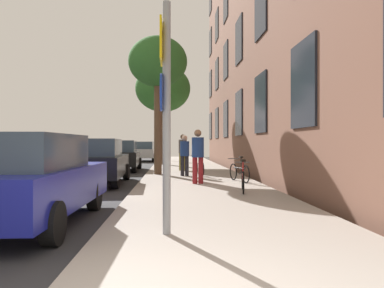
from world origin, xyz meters
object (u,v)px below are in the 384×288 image
Objects in this scene: tree_near at (158,64)px; bicycle_1 at (239,172)px; pedestrian_2 at (183,150)px; car_0 at (27,179)px; pedestrian_1 at (185,153)px; car_2 at (121,155)px; traffic_light at (163,133)px; car_1 at (97,161)px; tree_far at (163,89)px; bicycle_0 at (243,179)px; bicycle_2 at (199,167)px; sign_post at (165,103)px; car_3 at (145,151)px; pedestrian_0 at (198,153)px.

tree_near is 3.72× the size of bicycle_1.
pedestrian_2 is 0.43× the size of car_0.
pedestrian_1 is 2.91m from pedestrian_2.
pedestrian_2 is at bearing -23.49° from car_2.
car_2 is at bearing 127.42° from bicycle_1.
traffic_light is 0.74× the size of car_1.
car_2 is at bearing -118.88° from tree_far.
bicycle_2 reaches higher than bicycle_0.
car_1 is at bearing 108.94° from sign_post.
car_3 is (0.44, 16.52, -0.00)m from car_1.
tree_far is at bearing 97.68° from pedestrian_1.
car_3 is (-3.36, 14.73, 0.35)m from bicycle_2.
car_1 is (-2.58, 7.52, -1.23)m from sign_post.
pedestrian_2 reaches higher than pedestrian_1.
car_3 is (-3.11, 17.54, -0.32)m from pedestrian_0.
pedestrian_0 is 0.41× the size of car_1.
car_0 is 1.04× the size of car_3.
bicycle_0 is at bearing -73.46° from pedestrian_1.
car_3 is (-1.63, 13.74, -4.16)m from tree_near.
pedestrian_2 is (-1.44, 7.79, 0.68)m from bicycle_0.
pedestrian_1 is (-0.58, 0.05, 0.60)m from bicycle_2.
sign_post is 12.32m from pedestrian_2.
bicycle_2 reaches higher than bicycle_1.
pedestrian_0 is at bearing -82.57° from tree_far.
sign_post is 7.62m from bicycle_1.
car_2 is (-2.11, 3.39, -4.16)m from tree_near.
tree_far is at bearing 61.12° from car_2.
tree_near is 4.18m from pedestrian_1.
bicycle_1 is 5.60m from pedestrian_2.
tree_near is at bearing 78.04° from car_0.
pedestrian_1 is at bearing 96.70° from pedestrian_0.
car_0 is at bearing -105.57° from pedestrian_2.
bicycle_1 is at bearing -5.63° from car_1.
tree_near is at bearing 140.80° from pedestrian_1.
car_2 is at bearing 90.33° from car_1.
bicycle_1 is 17.64m from car_3.
pedestrian_1 is (1.11, -8.22, -3.93)m from tree_far.
car_1 is 1.09× the size of car_3.
pedestrian_1 is 3.72m from car_1.
tree_near is 1.39× the size of car_2.
sign_post is 2.11× the size of bicycle_1.
pedestrian_2 is (1.22, -10.83, -1.21)m from traffic_light.
pedestrian_1 reaches higher than car_1.
tree_far is at bearing -75.53° from car_3.
pedestrian_2 is (-0.57, 2.96, 0.67)m from bicycle_2.
bicycle_2 is 15.11m from car_3.
car_0 and car_3 have the same top height.
tree_near reaches higher than car_2.
pedestrian_1 is 5.42m from car_2.
pedestrian_0 is 5.78m from pedestrian_2.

